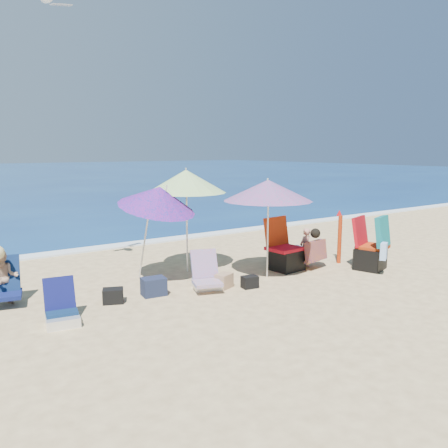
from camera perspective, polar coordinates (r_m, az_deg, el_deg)
ground at (r=7.99m, az=5.90°, el=-8.58°), size 120.00×120.00×0.00m
foam at (r=12.20m, az=-9.78°, el=-2.28°), size 120.00×0.50×0.04m
umbrella_turquoise at (r=8.51m, az=5.61°, el=4.26°), size 1.73×1.73×1.94m
umbrella_striped at (r=8.94m, az=-4.83°, el=5.42°), size 1.81×1.81×2.11m
umbrella_blue at (r=8.26m, az=-8.35°, el=3.34°), size 1.81×1.84×1.96m
furled_umbrella at (r=10.13m, az=14.46°, el=-1.26°), size 0.19×0.22×1.16m
chair_navy at (r=6.95m, az=-19.91°, el=-10.47°), size 0.53×0.68×0.62m
chair_rainbow at (r=8.09m, az=-2.24°, el=-6.98°), size 0.72×0.81×0.68m
camp_chair_left at (r=9.39m, az=7.74°, el=-3.83°), size 0.75×0.70×1.09m
camp_chair_right at (r=9.79m, az=18.25°, el=-3.15°), size 0.83×1.01×1.14m
person_center at (r=9.56m, az=10.81°, el=-3.11°), size 0.64×0.62×0.86m
person_left at (r=8.02m, az=-26.22°, el=-6.12°), size 0.64×0.74×0.99m
bag_navy_a at (r=7.83m, az=-8.91°, el=-7.85°), size 0.43×0.33×0.31m
bag_black_a at (r=7.60m, az=-13.91°, el=-8.84°), size 0.39×0.35×0.24m
bag_tan at (r=8.14m, az=-0.00°, el=-7.23°), size 0.36×0.32×0.26m
bag_navy_b at (r=10.30m, az=8.91°, el=-3.69°), size 0.42×0.32×0.30m
bag_black_b at (r=8.16m, az=3.29°, el=-7.36°), size 0.31×0.24×0.22m
orange_item at (r=9.70m, az=18.00°, el=-5.68°), size 0.19×0.10×0.03m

